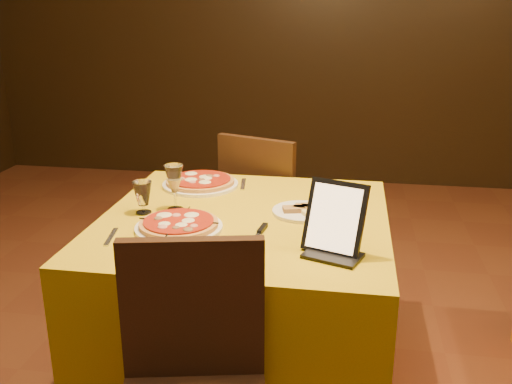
% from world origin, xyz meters
% --- Properties ---
extents(wall_back, '(6.00, 0.01, 2.80)m').
position_xyz_m(wall_back, '(0.00, 3.50, 1.40)').
color(wall_back, black).
rests_on(wall_back, floor).
extents(main_table, '(1.10, 1.10, 0.75)m').
position_xyz_m(main_table, '(-0.12, 0.53, 0.38)').
color(main_table, '#C5A10C').
rests_on(main_table, floor).
extents(chair_main_far, '(0.60, 0.60, 0.91)m').
position_xyz_m(chair_main_far, '(-0.12, 1.36, 0.46)').
color(chair_main_far, black).
rests_on(chair_main_far, floor).
extents(pizza_near, '(0.32, 0.32, 0.03)m').
position_xyz_m(pizza_near, '(-0.34, 0.36, 0.77)').
color(pizza_near, white).
rests_on(pizza_near, main_table).
extents(pizza_far, '(0.34, 0.34, 0.03)m').
position_xyz_m(pizza_far, '(-0.39, 0.88, 0.77)').
color(pizza_far, white).
rests_on(pizza_far, main_table).
extents(cutlet_dish, '(0.24, 0.24, 0.03)m').
position_xyz_m(cutlet_dish, '(0.09, 0.60, 0.76)').
color(cutlet_dish, white).
rests_on(cutlet_dish, main_table).
extents(wine_glass, '(0.07, 0.07, 0.19)m').
position_xyz_m(wine_glass, '(-0.41, 0.56, 0.84)').
color(wine_glass, '#DACB7C').
rests_on(wine_glass, main_table).
extents(water_glass, '(0.10, 0.10, 0.13)m').
position_xyz_m(water_glass, '(-0.52, 0.50, 0.81)').
color(water_glass, silver).
rests_on(water_glass, main_table).
extents(tablet, '(0.22, 0.16, 0.24)m').
position_xyz_m(tablet, '(0.23, 0.26, 0.87)').
color(tablet, black).
rests_on(tablet, main_table).
extents(knife, '(0.04, 0.21, 0.01)m').
position_xyz_m(knife, '(-0.04, 0.32, 0.75)').
color(knife, silver).
rests_on(knife, main_table).
extents(fork_near, '(0.04, 0.16, 0.01)m').
position_xyz_m(fork_near, '(-0.55, 0.25, 0.75)').
color(fork_near, silver).
rests_on(fork_near, main_table).
extents(fork_far, '(0.04, 0.16, 0.01)m').
position_xyz_m(fork_far, '(-0.20, 0.93, 0.75)').
color(fork_far, silver).
rests_on(fork_far, main_table).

